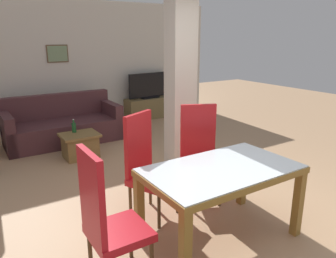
{
  "coord_description": "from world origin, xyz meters",
  "views": [
    {
      "loc": [
        -1.98,
        -2.16,
        1.96
      ],
      "look_at": [
        0.0,
        0.95,
        0.91
      ],
      "focal_mm": 35.0,
      "sensor_mm": 36.0,
      "label": 1
    }
  ],
  "objects_px": {
    "dining_chair_far_left": "(147,164)",
    "bottle": "(74,127)",
    "dining_chair_far_right": "(200,151)",
    "dining_chair_head_left": "(107,218)",
    "sofa": "(63,127)",
    "tv_stand": "(150,108)",
    "coffee_table": "(80,145)",
    "tv_screen": "(150,86)",
    "dining_table": "(221,183)"
  },
  "relations": [
    {
      "from": "tv_stand",
      "to": "dining_table",
      "type": "bearing_deg",
      "value": -111.74
    },
    {
      "from": "dining_chair_far_right",
      "to": "tv_stand",
      "type": "relative_size",
      "value": 0.95
    },
    {
      "from": "dining_chair_head_left",
      "to": "tv_screen",
      "type": "height_order",
      "value": "dining_chair_head_left"
    },
    {
      "from": "sofa",
      "to": "tv_screen",
      "type": "bearing_deg",
      "value": -162.04
    },
    {
      "from": "dining_chair_far_left",
      "to": "coffee_table",
      "type": "relative_size",
      "value": 1.94
    },
    {
      "from": "bottle",
      "to": "tv_screen",
      "type": "height_order",
      "value": "tv_screen"
    },
    {
      "from": "bottle",
      "to": "tv_screen",
      "type": "bearing_deg",
      "value": 34.53
    },
    {
      "from": "dining_chair_head_left",
      "to": "dining_table",
      "type": "bearing_deg",
      "value": 90.0
    },
    {
      "from": "dining_chair_head_left",
      "to": "sofa",
      "type": "height_order",
      "value": "dining_chair_head_left"
    },
    {
      "from": "dining_table",
      "to": "bottle",
      "type": "bearing_deg",
      "value": 98.88
    },
    {
      "from": "dining_chair_head_left",
      "to": "tv_stand",
      "type": "xyz_separation_m",
      "value": [
        3.06,
        4.74,
        -0.35
      ]
    },
    {
      "from": "coffee_table",
      "to": "bottle",
      "type": "xyz_separation_m",
      "value": [
        -0.04,
        0.14,
        0.28
      ]
    },
    {
      "from": "coffee_table",
      "to": "tv_stand",
      "type": "bearing_deg",
      "value": 37.26
    },
    {
      "from": "dining_chair_far_left",
      "to": "sofa",
      "type": "relative_size",
      "value": 0.56
    },
    {
      "from": "dining_table",
      "to": "dining_chair_head_left",
      "type": "xyz_separation_m",
      "value": [
        -1.17,
        0.0,
        0.01
      ]
    },
    {
      "from": "tv_stand",
      "to": "dining_chair_far_left",
      "type": "bearing_deg",
      "value": -119.9
    },
    {
      "from": "dining_chair_head_left",
      "to": "tv_stand",
      "type": "distance_m",
      "value": 5.65
    },
    {
      "from": "coffee_table",
      "to": "bottle",
      "type": "height_order",
      "value": "bottle"
    },
    {
      "from": "dining_chair_far_right",
      "to": "dining_chair_head_left",
      "type": "bearing_deg",
      "value": 52.47
    },
    {
      "from": "dining_table",
      "to": "dining_chair_far_left",
      "type": "bearing_deg",
      "value": 115.18
    },
    {
      "from": "tv_screen",
      "to": "tv_stand",
      "type": "bearing_deg",
      "value": 180.0
    },
    {
      "from": "dining_chair_head_left",
      "to": "bottle",
      "type": "xyz_separation_m",
      "value": [
        0.69,
        3.1,
        -0.1
      ]
    },
    {
      "from": "dining_chair_far_left",
      "to": "tv_screen",
      "type": "relative_size",
      "value": 1.02
    },
    {
      "from": "dining_chair_head_left",
      "to": "coffee_table",
      "type": "height_order",
      "value": "dining_chair_head_left"
    },
    {
      "from": "dining_chair_far_right",
      "to": "bottle",
      "type": "bearing_deg",
      "value": -44.77
    },
    {
      "from": "dining_table",
      "to": "coffee_table",
      "type": "bearing_deg",
      "value": 98.57
    },
    {
      "from": "dining_table",
      "to": "sofa",
      "type": "bearing_deg",
      "value": 96.41
    },
    {
      "from": "dining_chair_far_right",
      "to": "coffee_table",
      "type": "relative_size",
      "value": 1.94
    },
    {
      "from": "sofa",
      "to": "bottle",
      "type": "distance_m",
      "value": 0.9
    },
    {
      "from": "dining_chair_head_left",
      "to": "bottle",
      "type": "height_order",
      "value": "dining_chair_head_left"
    },
    {
      "from": "tv_screen",
      "to": "dining_chair_far_left",
      "type": "bearing_deg",
      "value": 54.77
    },
    {
      "from": "coffee_table",
      "to": "dining_chair_far_left",
      "type": "bearing_deg",
      "value": -88.12
    },
    {
      "from": "dining_chair_head_left",
      "to": "tv_screen",
      "type": "bearing_deg",
      "value": 147.13
    },
    {
      "from": "coffee_table",
      "to": "sofa",
      "type": "bearing_deg",
      "value": 90.05
    },
    {
      "from": "dining_chair_head_left",
      "to": "sofa",
      "type": "relative_size",
      "value": 0.56
    },
    {
      "from": "dining_chair_far_left",
      "to": "bottle",
      "type": "xyz_separation_m",
      "value": [
        -0.11,
        2.31,
        -0.1
      ]
    },
    {
      "from": "dining_chair_far_right",
      "to": "dining_chair_far_left",
      "type": "bearing_deg",
      "value": 26.01
    },
    {
      "from": "coffee_table",
      "to": "dining_table",
      "type": "bearing_deg",
      "value": -81.43
    },
    {
      "from": "dining_chair_head_left",
      "to": "bottle",
      "type": "distance_m",
      "value": 3.18
    },
    {
      "from": "dining_chair_far_left",
      "to": "tv_stand",
      "type": "distance_m",
      "value": 4.56
    },
    {
      "from": "dining_chair_far_left",
      "to": "coffee_table",
      "type": "height_order",
      "value": "dining_chair_far_left"
    },
    {
      "from": "tv_screen",
      "to": "sofa",
      "type": "bearing_deg",
      "value": 12.63
    },
    {
      "from": "dining_table",
      "to": "dining_chair_far_right",
      "type": "distance_m",
      "value": 0.9
    },
    {
      "from": "sofa",
      "to": "tv_stand",
      "type": "distance_m",
      "value": 2.46
    },
    {
      "from": "dining_chair_far_right",
      "to": "coffee_table",
      "type": "bearing_deg",
      "value": -44.41
    },
    {
      "from": "sofa",
      "to": "dining_chair_far_left",
      "type": "bearing_deg",
      "value": 91.29
    },
    {
      "from": "dining_chair_far_right",
      "to": "coffee_table",
      "type": "xyz_separation_m",
      "value": [
        -0.82,
        2.14,
        -0.39
      ]
    },
    {
      "from": "coffee_table",
      "to": "dining_chair_head_left",
      "type": "bearing_deg",
      "value": -103.77
    },
    {
      "from": "dining_chair_far_right",
      "to": "tv_stand",
      "type": "xyz_separation_m",
      "value": [
        1.51,
        3.92,
        -0.35
      ]
    },
    {
      "from": "dining_table",
      "to": "dining_chair_far_right",
      "type": "relative_size",
      "value": 1.28
    }
  ]
}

